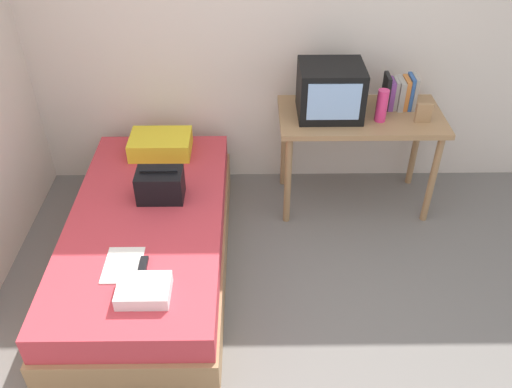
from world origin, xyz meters
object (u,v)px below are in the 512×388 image
book_row (400,93)px  magazine (123,265)px  handbag (160,185)px  desk (360,126)px  folded_towel (144,290)px  remote_dark (143,267)px  picture_frame (424,113)px  pillow (161,144)px  bed (149,243)px  tv (330,91)px  water_bottle (382,106)px

book_row → magazine: size_ratio=0.86×
book_row → handbag: 1.80m
desk → book_row: bearing=20.2°
magazine → folded_towel: (0.16, -0.23, 0.03)m
folded_towel → remote_dark: bearing=101.4°
remote_dark → desk: bearing=40.7°
picture_frame → pillow: size_ratio=0.31×
folded_towel → bed: bearing=98.5°
pillow → magazine: 1.20m
magazine → folded_towel: 0.28m
tv → picture_frame: 0.66m
water_bottle → pillow: water_bottle is taller
bed → folded_towel: bearing=-81.5°
desk → bed: bearing=-153.3°
picture_frame → handbag: picture_frame is taller
bed → picture_frame: (1.86, 0.62, 0.62)m
remote_dark → folded_towel: bearing=-78.6°
pillow → remote_dark: size_ratio=2.84×
bed → handbag: bearing=66.5°
bed → tv: (1.22, 0.74, 0.73)m
magazine → folded_towel: size_ratio=1.04×
water_bottle → pillow: size_ratio=0.52×
picture_frame → magazine: picture_frame is taller
water_bottle → tv: bearing=164.1°
picture_frame → desk: bearing=163.8°
picture_frame → remote_dark: 2.13m
book_row → picture_frame: (0.12, -0.22, -0.04)m
desk → pillow: bearing=179.4°
water_bottle → handbag: size_ratio=0.76×
folded_towel → magazine: bearing=124.8°
tv → folded_towel: tv is taller
handbag → magazine: 0.66m
desk → water_bottle: size_ratio=5.07×
picture_frame → bed: bearing=-161.7°
water_bottle → folded_towel: size_ratio=0.82×
tv → water_bottle: tv is taller
tv → water_bottle: size_ratio=1.92×
picture_frame → folded_towel: picture_frame is taller
desk → handbag: 1.48m
tv → magazine: bearing=-137.2°
handbag → remote_dark: 0.66m
book_row → picture_frame: bearing=-60.5°
tv → picture_frame: (0.64, -0.12, -0.11)m
tv → pillow: tv is taller
remote_dark → bed: bearing=97.2°
bed → pillow: (0.01, 0.75, 0.30)m
handbag → picture_frame: bearing=13.6°
book_row → handbag: size_ratio=0.83×
bed → pillow: size_ratio=4.52×
magazine → remote_dark: bearing=-10.9°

